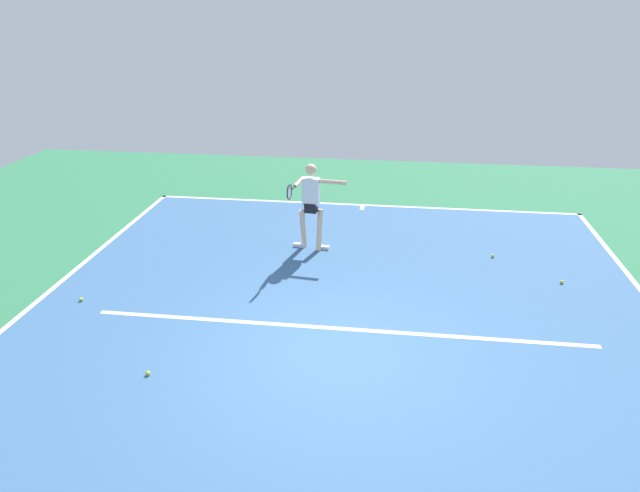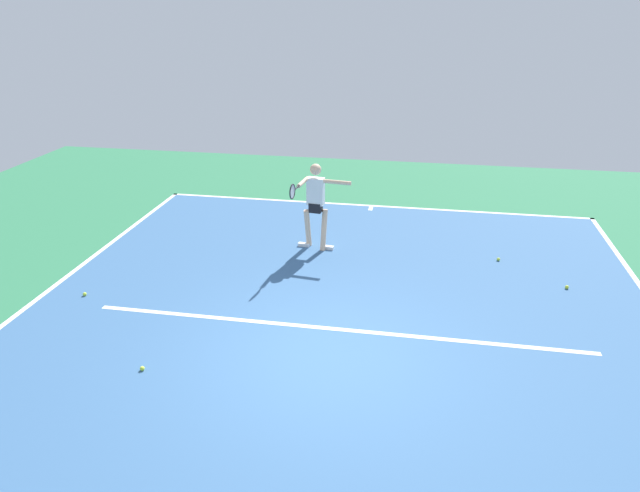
{
  "view_description": "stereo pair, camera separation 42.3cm",
  "coord_description": "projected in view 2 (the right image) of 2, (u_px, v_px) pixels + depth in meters",
  "views": [
    {
      "loc": [
        -0.76,
        7.07,
        4.81
      ],
      "look_at": [
        0.44,
        -1.97,
        0.9
      ],
      "focal_mm": 32.61,
      "sensor_mm": 36.0,
      "label": 1
    },
    {
      "loc": [
        -1.18,
        7.01,
        4.81
      ],
      "look_at": [
        0.44,
        -1.97,
        0.9
      ],
      "focal_mm": 32.61,
      "sensor_mm": 36.0,
      "label": 2
    }
  ],
  "objects": [
    {
      "name": "tennis_ball_far_corner",
      "position": [
        567.0,
        287.0,
        10.4
      ],
      "size": [
        0.07,
        0.07,
        0.07
      ],
      "primitive_type": "sphere",
      "color": "#CCE033",
      "rests_on": "ground_plane"
    },
    {
      "name": "court_line_sideline_right",
      "position": [
        4.0,
        324.0,
        9.28
      ],
      "size": [
        0.1,
        13.68,
        0.01
      ],
      "primitive_type": "cube",
      "color": "white",
      "rests_on": "ground_plane"
    },
    {
      "name": "court_surface",
      "position": [
        326.0,
        357.0,
        8.42
      ],
      "size": [
        10.56,
        13.68,
        0.0
      ],
      "primitive_type": "cube",
      "color": "#38608E",
      "rests_on": "ground_plane"
    },
    {
      "name": "tennis_ball_near_service_line",
      "position": [
        142.0,
        368.0,
        8.12
      ],
      "size": [
        0.07,
        0.07,
        0.07
      ],
      "primitive_type": "sphere",
      "color": "#C6E53D",
      "rests_on": "ground_plane"
    },
    {
      "name": "ground_plane",
      "position": [
        326.0,
        358.0,
        8.42
      ],
      "size": [
        22.46,
        22.46,
        0.0
      ],
      "primitive_type": "plane",
      "color": "#2D754C"
    },
    {
      "name": "tennis_ball_near_player",
      "position": [
        498.0,
        259.0,
        11.51
      ],
      "size": [
        0.07,
        0.07,
        0.07
      ],
      "primitive_type": "sphere",
      "color": "#C6E53D",
      "rests_on": "ground_plane"
    },
    {
      "name": "tennis_ball_centre_court",
      "position": [
        85.0,
        294.0,
        10.16
      ],
      "size": [
        0.07,
        0.07,
        0.07
      ],
      "primitive_type": "sphere",
      "color": "#C6E53D",
      "rests_on": "ground_plane"
    },
    {
      "name": "tennis_player",
      "position": [
        315.0,
        201.0,
        11.68
      ],
      "size": [
        1.11,
        1.2,
        1.81
      ],
      "rotation": [
        0.0,
        0.0,
        -0.12
      ],
      "color": "beige",
      "rests_on": "ground_plane"
    },
    {
      "name": "court_line_service",
      "position": [
        335.0,
        329.0,
        9.15
      ],
      "size": [
        7.92,
        0.1,
        0.01
      ],
      "primitive_type": "cube",
      "color": "white",
      "rests_on": "ground_plane"
    },
    {
      "name": "court_line_baseline_near",
      "position": [
        372.0,
        206.0,
        14.57
      ],
      "size": [
        10.56,
        0.1,
        0.01
      ],
      "primitive_type": "cube",
      "color": "white",
      "rests_on": "ground_plane"
    },
    {
      "name": "court_line_centre_mark",
      "position": [
        371.0,
        208.0,
        14.39
      ],
      "size": [
        0.1,
        0.3,
        0.01
      ],
      "primitive_type": "cube",
      "color": "white",
      "rests_on": "ground_plane"
    }
  ]
}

